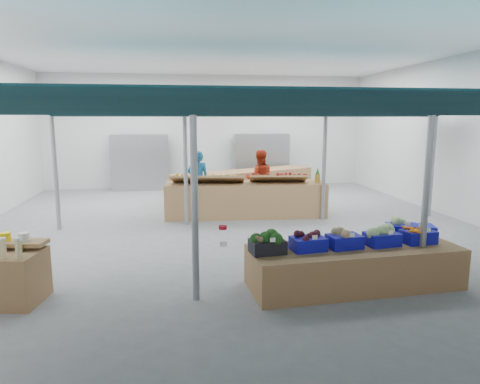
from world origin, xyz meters
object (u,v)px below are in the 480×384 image
(crate_stack, at_px, (418,242))
(vendor_right, at_px, (260,179))
(vendor_left, at_px, (198,180))
(veg_counter, at_px, (354,267))
(fruit_counter, at_px, (246,199))

(crate_stack, xyz_separation_m, vendor_right, (-1.95, 5.14, 0.52))
(crate_stack, distance_m, vendor_right, 5.52)
(vendor_right, bearing_deg, crate_stack, 115.05)
(vendor_left, bearing_deg, crate_stack, 130.39)
(vendor_left, bearing_deg, veg_counter, 112.82)
(veg_counter, bearing_deg, crate_stack, 27.65)
(fruit_counter, bearing_deg, vendor_left, 141.82)
(veg_counter, relative_size, fruit_counter, 0.77)
(fruit_counter, height_order, vendor_left, vendor_left)
(veg_counter, height_order, crate_stack, crate_stack)
(veg_counter, relative_size, vendor_right, 1.93)
(fruit_counter, height_order, crate_stack, fruit_counter)
(vendor_left, distance_m, vendor_right, 1.80)
(crate_stack, bearing_deg, fruit_counter, 122.20)
(fruit_counter, bearing_deg, vendor_right, 65.72)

